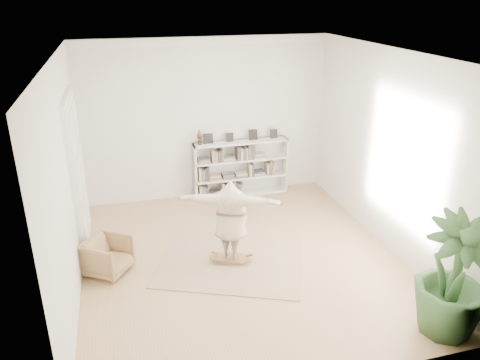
{
  "coord_description": "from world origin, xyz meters",
  "views": [
    {
      "loc": [
        -1.89,
        -6.99,
        4.53
      ],
      "look_at": [
        0.08,
        0.4,
        1.38
      ],
      "focal_mm": 35.0,
      "sensor_mm": 36.0,
      "label": 1
    }
  ],
  "objects_px": {
    "armchair": "(107,256)",
    "person": "(231,218)",
    "bookshelf": "(241,169)",
    "rocker_board": "(231,258)",
    "houseplant": "(453,277)"
  },
  "relations": [
    {
      "from": "rocker_board",
      "to": "person",
      "type": "relative_size",
      "value": 0.33
    },
    {
      "from": "rocker_board",
      "to": "person",
      "type": "bearing_deg",
      "value": 138.02
    },
    {
      "from": "armchair",
      "to": "houseplant",
      "type": "xyz_separation_m",
      "value": [
        4.6,
        -2.74,
        0.57
      ]
    },
    {
      "from": "bookshelf",
      "to": "person",
      "type": "height_order",
      "value": "bookshelf"
    },
    {
      "from": "bookshelf",
      "to": "person",
      "type": "bearing_deg",
      "value": -108.25
    },
    {
      "from": "bookshelf",
      "to": "armchair",
      "type": "distance_m",
      "value": 4.03
    },
    {
      "from": "armchair",
      "to": "person",
      "type": "distance_m",
      "value": 2.19
    },
    {
      "from": "houseplant",
      "to": "rocker_board",
      "type": "bearing_deg",
      "value": 134.7
    },
    {
      "from": "person",
      "to": "houseplant",
      "type": "height_order",
      "value": "houseplant"
    },
    {
      "from": "bookshelf",
      "to": "armchair",
      "type": "height_order",
      "value": "bookshelf"
    },
    {
      "from": "armchair",
      "to": "houseplant",
      "type": "bearing_deg",
      "value": -86.73
    },
    {
      "from": "bookshelf",
      "to": "person",
      "type": "distance_m",
      "value": 3.01
    },
    {
      "from": "armchair",
      "to": "bookshelf",
      "type": "bearing_deg",
      "value": -15.16
    },
    {
      "from": "person",
      "to": "houseplant",
      "type": "bearing_deg",
      "value": 157.53
    },
    {
      "from": "rocker_board",
      "to": "houseplant",
      "type": "bearing_deg",
      "value": -22.47
    }
  ]
}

